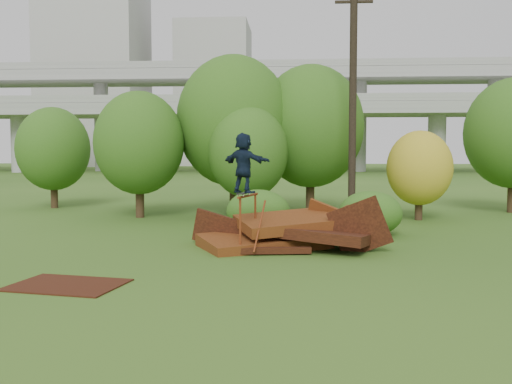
# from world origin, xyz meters

# --- Properties ---
(ground) EXTENTS (240.00, 240.00, 0.00)m
(ground) POSITION_xyz_m (0.00, 0.00, 0.00)
(ground) COLOR #2D5116
(ground) RESTS_ON ground
(scrap_pile) EXTENTS (5.66, 3.33, 1.84)m
(scrap_pile) POSITION_xyz_m (0.03, 2.70, 0.41)
(scrap_pile) COLOR #4C240D
(scrap_pile) RESTS_ON ground
(grind_rail) EXTENTS (0.44, 1.51, 1.52)m
(grind_rail) POSITION_xyz_m (-1.02, 2.13, 1.02)
(grind_rail) COLOR maroon
(grind_rail) RESTS_ON ground
(skateboard) EXTENTS (0.34, 0.70, 0.07)m
(skateboard) POSITION_xyz_m (-1.11, 1.79, 1.58)
(skateboard) COLOR black
(skateboard) RESTS_ON grind_rail
(skater) EXTENTS (1.47, 1.20, 1.57)m
(skater) POSITION_xyz_m (-1.11, 1.79, 2.38)
(skater) COLOR black
(skater) RESTS_ON skateboard
(flat_plate) EXTENTS (2.40, 1.90, 0.03)m
(flat_plate) POSITION_xyz_m (-4.30, -2.16, 0.01)
(flat_plate) COLOR #39180C
(flat_plate) RESTS_ON ground
(tree_0) EXTENTS (3.63, 3.63, 5.13)m
(tree_0) POSITION_xyz_m (-6.06, 9.65, 3.03)
(tree_0) COLOR black
(tree_0) RESTS_ON ground
(tree_1) EXTENTS (4.88, 4.88, 6.80)m
(tree_1) POSITION_xyz_m (-2.39, 11.31, 3.98)
(tree_1) COLOR black
(tree_1) RESTS_ON ground
(tree_2) EXTENTS (3.19, 3.19, 4.50)m
(tree_2) POSITION_xyz_m (-1.64, 9.59, 2.66)
(tree_2) COLOR black
(tree_2) RESTS_ON ground
(tree_3) EXTENTS (4.66, 4.66, 6.47)m
(tree_3) POSITION_xyz_m (0.91, 12.07, 3.78)
(tree_3) COLOR black
(tree_3) RESTS_ON ground
(tree_4) EXTENTS (2.54, 2.54, 3.50)m
(tree_4) POSITION_xyz_m (5.08, 9.52, 2.04)
(tree_4) COLOR black
(tree_4) RESTS_ON ground
(tree_6) EXTENTS (3.43, 3.43, 4.79)m
(tree_6) POSITION_xyz_m (-11.21, 13.28, 2.81)
(tree_6) COLOR black
(tree_6) RESTS_ON ground
(shrub_left) EXTENTS (2.09, 1.93, 1.45)m
(shrub_left) POSITION_xyz_m (-0.96, 5.40, 0.72)
(shrub_left) COLOR #2C5617
(shrub_left) RESTS_ON ground
(shrub_right) EXTENTS (2.02, 1.85, 1.43)m
(shrub_right) POSITION_xyz_m (2.64, 5.19, 0.72)
(shrub_right) COLOR #2C5617
(shrub_right) RESTS_ON ground
(utility_pole) EXTENTS (1.40, 0.28, 8.94)m
(utility_pole) POSITION_xyz_m (2.39, 8.69, 4.55)
(utility_pole) COLOR black
(utility_pole) RESTS_ON ground
(freeway_overpass) EXTENTS (160.00, 15.00, 13.70)m
(freeway_overpass) POSITION_xyz_m (0.00, 62.92, 10.32)
(freeway_overpass) COLOR gray
(freeway_overpass) RESTS_ON ground
(building_left) EXTENTS (18.00, 16.00, 35.00)m
(building_left) POSITION_xyz_m (-38.00, 95.00, 17.50)
(building_left) COLOR #9E9E99
(building_left) RESTS_ON ground
(building_right) EXTENTS (14.00, 14.00, 28.00)m
(building_right) POSITION_xyz_m (-16.00, 102.00, 14.00)
(building_right) COLOR #9E9E99
(building_right) RESTS_ON ground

